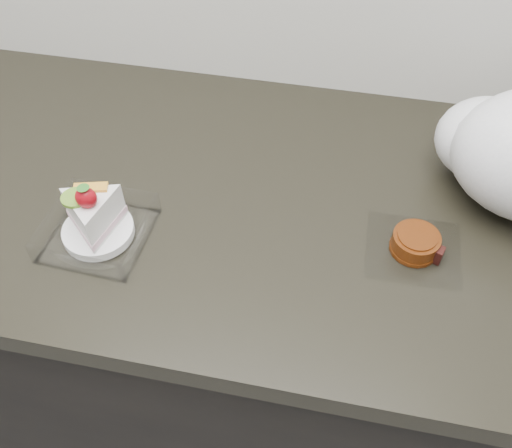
% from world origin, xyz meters
% --- Properties ---
extents(counter, '(2.04, 0.64, 0.90)m').
position_xyz_m(counter, '(0.00, 1.69, 0.45)').
color(counter, black).
rests_on(counter, ground).
extents(cake_tray, '(0.15, 0.15, 0.11)m').
position_xyz_m(cake_tray, '(-0.13, 1.56, 0.93)').
color(cake_tray, white).
rests_on(cake_tray, counter).
extents(mooncake_wrap, '(0.14, 0.13, 0.03)m').
position_xyz_m(mooncake_wrap, '(0.33, 1.63, 0.91)').
color(mooncake_wrap, white).
rests_on(mooncake_wrap, counter).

